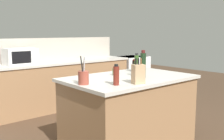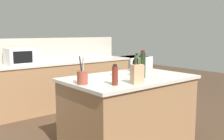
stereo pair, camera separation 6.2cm
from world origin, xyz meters
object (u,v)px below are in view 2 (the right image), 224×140
(soy_sauce_bottle, at_px, (135,65))
(vinegar_bottle, at_px, (115,75))
(microwave, at_px, (22,56))
(utensil_crock, at_px, (82,77))
(olive_oil_bottle, at_px, (137,63))
(spice_jar_oregano, at_px, (114,71))
(range_oven, at_px, (133,74))
(knife_block, at_px, (137,74))
(wine_bottle, at_px, (143,65))
(spice_jar_paprika, at_px, (136,77))
(salt_shaker, at_px, (116,79))

(soy_sauce_bottle, xyz_separation_m, vinegar_bottle, (-0.90, -0.62, 0.03))
(microwave, xyz_separation_m, utensil_crock, (-0.15, -2.23, -0.07))
(utensil_crock, xyz_separation_m, soy_sauce_bottle, (1.15, 0.35, 0.00))
(olive_oil_bottle, xyz_separation_m, vinegar_bottle, (-0.85, -0.52, -0.02))
(spice_jar_oregano, bearing_deg, soy_sauce_bottle, 11.90)
(range_oven, bearing_deg, soy_sauce_bottle, -133.30)
(knife_block, relative_size, utensil_crock, 0.91)
(utensil_crock, bearing_deg, olive_oil_bottle, 12.88)
(wine_bottle, xyz_separation_m, soy_sauce_bottle, (0.32, 0.47, -0.08))
(spice_jar_paprika, xyz_separation_m, soy_sauce_bottle, (0.56, 0.60, 0.04))
(utensil_crock, bearing_deg, spice_jar_paprika, -22.56)
(olive_oil_bottle, bearing_deg, knife_block, -134.32)
(microwave, relative_size, knife_block, 1.88)
(soy_sauce_bottle, relative_size, spice_jar_oregano, 1.62)
(knife_block, bearing_deg, soy_sauce_bottle, 63.77)
(knife_block, relative_size, salt_shaker, 2.39)
(wine_bottle, relative_size, salt_shaker, 2.91)
(olive_oil_bottle, bearing_deg, vinegar_bottle, -148.54)
(olive_oil_bottle, bearing_deg, microwave, 115.78)
(range_oven, relative_size, wine_bottle, 2.60)
(soy_sauce_bottle, xyz_separation_m, spice_jar_oregano, (-0.48, -0.10, -0.03))
(range_oven, relative_size, utensil_crock, 2.87)
(range_oven, xyz_separation_m, wine_bottle, (-2.09, -2.35, 0.64))
(wine_bottle, relative_size, soy_sauce_bottle, 1.98)
(salt_shaker, xyz_separation_m, olive_oil_bottle, (0.80, 0.47, 0.07))
(olive_oil_bottle, distance_m, vinegar_bottle, 1.00)
(vinegar_bottle, bearing_deg, microwave, 92.43)
(range_oven, height_order, olive_oil_bottle, olive_oil_bottle)
(microwave, relative_size, olive_oil_bottle, 1.97)
(vinegar_bottle, bearing_deg, spice_jar_oregano, 50.95)
(vinegar_bottle, bearing_deg, range_oven, 43.08)
(spice_jar_oregano, distance_m, olive_oil_bottle, 0.44)
(range_oven, xyz_separation_m, utensil_crock, (-2.92, -2.23, 0.56))
(salt_shaker, height_order, spice_jar_paprika, salt_shaker)
(microwave, height_order, spice_jar_paprika, microwave)
(wine_bottle, distance_m, salt_shaker, 0.55)
(spice_jar_paprika, bearing_deg, spice_jar_oregano, 81.12)
(wine_bottle, relative_size, olive_oil_bottle, 1.28)
(knife_block, distance_m, soy_sauce_bottle, 0.98)
(utensil_crock, height_order, spice_jar_paprika, utensil_crock)
(utensil_crock, distance_m, wine_bottle, 0.85)
(microwave, distance_m, soy_sauce_bottle, 2.13)
(utensil_crock, distance_m, salt_shaker, 0.38)
(spice_jar_oregano, bearing_deg, microwave, 104.90)
(utensil_crock, bearing_deg, vinegar_bottle, -46.66)
(salt_shaker, bearing_deg, spice_jar_oregano, 52.13)
(spice_jar_paprika, bearing_deg, olive_oil_bottle, 44.59)
(microwave, height_order, soy_sauce_bottle, microwave)
(knife_block, distance_m, vinegar_bottle, 0.26)
(spice_jar_paprika, height_order, spice_jar_oregano, spice_jar_oregano)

